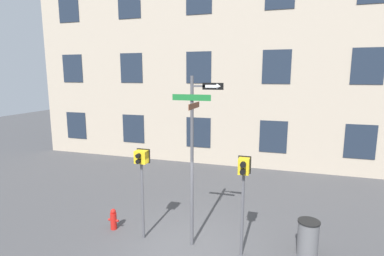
% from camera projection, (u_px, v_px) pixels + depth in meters
% --- Properties ---
extents(ground_plane, '(60.00, 60.00, 0.00)m').
position_uv_depth(ground_plane, '(186.00, 250.00, 8.44)').
color(ground_plane, '#424244').
extents(building_facade, '(24.00, 0.64, 14.10)m').
position_uv_depth(building_facade, '(238.00, 32.00, 15.33)').
color(building_facade, tan).
rests_on(building_facade, ground_plane).
extents(street_sign_pole, '(1.39, 0.95, 4.86)m').
position_uv_depth(street_sign_pole, '(194.00, 149.00, 8.22)').
color(street_sign_pole, '#4C4C51').
rests_on(street_sign_pole, ground_plane).
extents(pedestrian_signal_left, '(0.42, 0.40, 2.75)m').
position_uv_depth(pedestrian_signal_left, '(142.00, 169.00, 8.71)').
color(pedestrian_signal_left, '#4C4C51').
rests_on(pedestrian_signal_left, ground_plane).
extents(pedestrian_signal_right, '(0.34, 0.40, 2.77)m').
position_uv_depth(pedestrian_signal_right, '(243.00, 180.00, 7.85)').
color(pedestrian_signal_right, '#4C4C51').
rests_on(pedestrian_signal_right, ground_plane).
extents(fire_hydrant, '(0.36, 0.20, 0.68)m').
position_uv_depth(fire_hydrant, '(113.00, 219.00, 9.56)').
color(fire_hydrant, red).
rests_on(fire_hydrant, ground_plane).
extents(trash_bin, '(0.59, 0.59, 0.99)m').
position_uv_depth(trash_bin, '(308.00, 238.00, 8.15)').
color(trash_bin, '#59595B').
rests_on(trash_bin, ground_plane).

